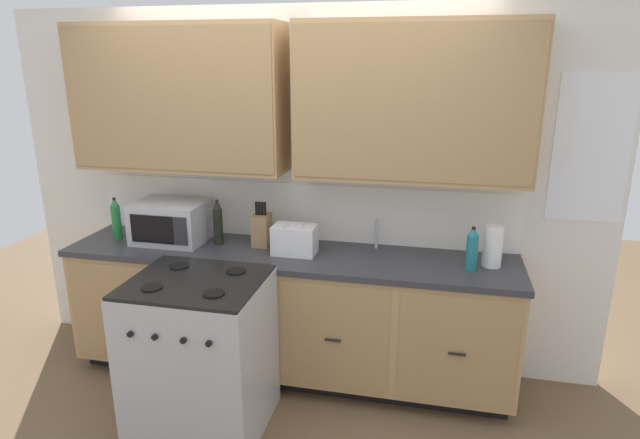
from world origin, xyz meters
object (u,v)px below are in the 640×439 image
object	(u,v)px
paper_towel_roll	(493,246)
bottle_dark	(218,223)
stove_range	(201,354)
microwave	(171,222)
toaster	(295,240)
bottle_teal	(472,249)
bottle_green	(116,219)
knife_block	(262,229)

from	to	relation	value
paper_towel_roll	bottle_dark	xyz separation A→B (m)	(-1.80, 0.02, 0.02)
stove_range	microwave	world-z (taller)	microwave
toaster	bottle_teal	bearing A→B (deg)	-1.96
microwave	bottle_green	size ratio (longest dim) A/B	1.62
stove_range	microwave	bearing A→B (deg)	126.23
paper_towel_roll	bottle_green	size ratio (longest dim) A/B	0.88
stove_range	knife_block	xyz separation A→B (m)	(0.15, 0.73, 0.55)
knife_block	bottle_teal	size ratio (longest dim) A/B	1.14
microwave	bottle_dark	world-z (taller)	bottle_dark
bottle_green	stove_range	bearing A→B (deg)	-35.76
microwave	bottle_teal	size ratio (longest dim) A/B	1.77
stove_range	bottle_dark	xyz separation A→B (m)	(-0.15, 0.69, 0.59)
toaster	bottle_green	distance (m)	1.31
stove_range	bottle_green	xyz separation A→B (m)	(-0.90, 0.65, 0.58)
microwave	paper_towel_roll	distance (m)	2.15
bottle_dark	bottle_green	xyz separation A→B (m)	(-0.75, -0.05, -0.01)
stove_range	knife_block	bearing A→B (deg)	78.16
paper_towel_roll	knife_block	bearing A→B (deg)	177.89
knife_block	bottle_green	xyz separation A→B (m)	(-1.05, -0.08, 0.03)
paper_towel_roll	bottle_green	world-z (taller)	bottle_green
bottle_green	paper_towel_roll	bearing A→B (deg)	0.51
bottle_teal	bottle_green	bearing A→B (deg)	178.48
microwave	bottle_teal	world-z (taller)	microwave
stove_range	microwave	size ratio (longest dim) A/B	1.98
knife_block	bottle_green	world-z (taller)	knife_block
toaster	bottle_teal	size ratio (longest dim) A/B	1.03
microwave	bottle_green	world-z (taller)	bottle_green
paper_towel_roll	bottle_teal	bearing A→B (deg)	-145.41
knife_block	bottle_dark	xyz separation A→B (m)	(-0.30, -0.03, 0.04)
toaster	paper_towel_roll	world-z (taller)	paper_towel_roll
microwave	knife_block	world-z (taller)	knife_block
microwave	bottle_dark	distance (m)	0.34
toaster	knife_block	bearing A→B (deg)	158.07
stove_range	bottle_dark	bearing A→B (deg)	102.22
knife_block	toaster	bearing A→B (deg)	-21.93
toaster	paper_towel_roll	distance (m)	1.24
knife_block	bottle_teal	world-z (taller)	knife_block
paper_towel_roll	bottle_teal	world-z (taller)	bottle_teal
bottle_green	bottle_teal	world-z (taller)	bottle_green
bottle_dark	bottle_teal	bearing A→B (deg)	-3.74
toaster	paper_towel_roll	bearing A→B (deg)	2.27
toaster	bottle_teal	xyz separation A→B (m)	(1.11, -0.04, 0.04)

